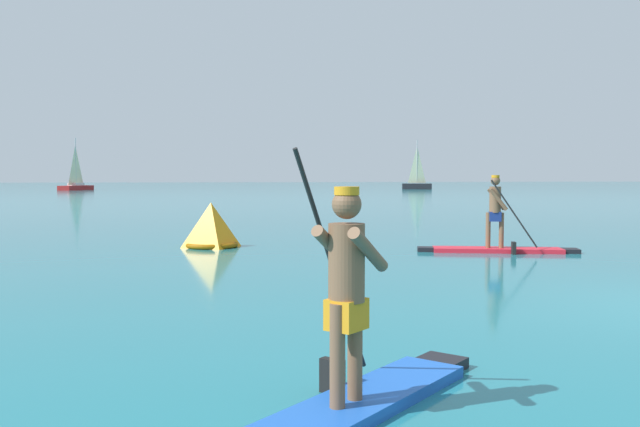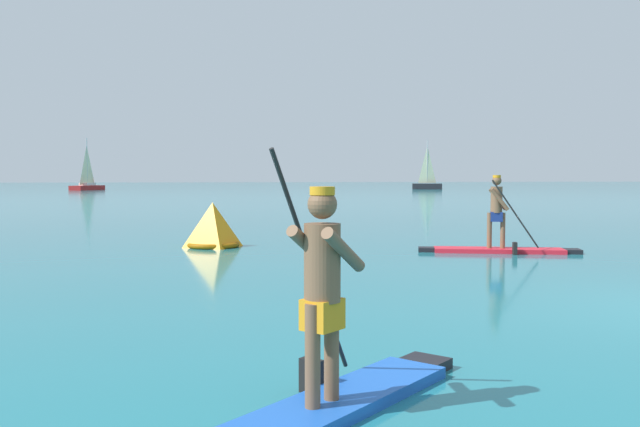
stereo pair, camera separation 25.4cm
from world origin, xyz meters
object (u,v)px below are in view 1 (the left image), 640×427
paddleboarder_near_left (355,356)px  paddleboarder_mid_center (497,237)px  sailboat_left_horizon (76,184)px  race_marker_buoy (211,228)px  sailboat_right_horizon (417,182)px

paddleboarder_near_left → paddleboarder_mid_center: (6.07, 9.25, -0.05)m
paddleboarder_near_left → sailboat_left_horizon: size_ratio=0.37×
paddleboarder_mid_center → race_marker_buoy: bearing=176.7°
sailboat_right_horizon → sailboat_left_horizon: bearing=-168.3°
race_marker_buoy → sailboat_right_horizon: size_ratio=0.19×
paddleboarder_mid_center → race_marker_buoy: 6.80m
sailboat_left_horizon → sailboat_right_horizon: (46.14, -4.29, 0.17)m
sailboat_right_horizon → paddleboarder_near_left: bearing=-94.7°
race_marker_buoy → sailboat_left_horizon: bearing=99.1°
race_marker_buoy → sailboat_right_horizon: (33.86, 72.64, 0.49)m
paddleboarder_mid_center → sailboat_left_horizon: 81.66m
paddleboarder_near_left → race_marker_buoy: bearing=51.0°
race_marker_buoy → sailboat_right_horizon: bearing=65.0°
paddleboarder_mid_center → sailboat_right_horizon: size_ratio=0.51×
race_marker_buoy → sailboat_right_horizon: sailboat_right_horizon is taller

